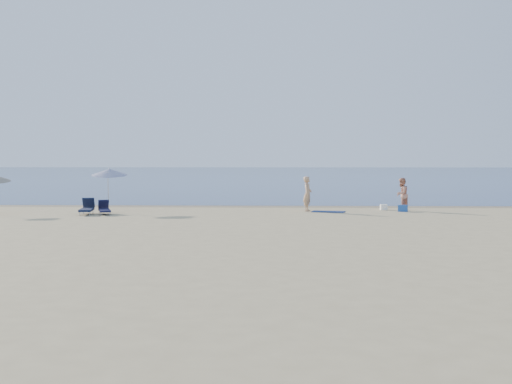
# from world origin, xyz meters

# --- Properties ---
(ground) EXTENTS (160.00, 160.00, 0.00)m
(ground) POSITION_xyz_m (0.00, 0.00, 0.00)
(ground) COLOR tan
(ground) RESTS_ON ground
(sea) EXTENTS (240.00, 160.00, 0.01)m
(sea) POSITION_xyz_m (0.00, 100.00, 0.00)
(sea) COLOR #0D204F
(sea) RESTS_ON ground
(wet_sand_strip) EXTENTS (240.00, 1.60, 0.00)m
(wet_sand_strip) POSITION_xyz_m (0.00, 19.40, 0.00)
(wet_sand_strip) COLOR #847254
(wet_sand_strip) RESTS_ON ground
(person_left) EXTENTS (0.57, 0.74, 1.80)m
(person_left) POSITION_xyz_m (1.77, 16.20, 0.90)
(person_left) COLOR tan
(person_left) RESTS_ON ground
(person_right) EXTENTS (1.02, 1.06, 1.71)m
(person_right) POSITION_xyz_m (6.70, 16.78, 0.86)
(person_right) COLOR tan
(person_right) RESTS_ON ground
(beach_towel) EXTENTS (1.82, 1.26, 0.03)m
(beach_towel) POSITION_xyz_m (2.82, 15.82, 0.01)
(beach_towel) COLOR #0F1E4C
(beach_towel) RESTS_ON ground
(white_bag) EXTENTS (0.37, 0.32, 0.30)m
(white_bag) POSITION_xyz_m (5.83, 17.13, 0.15)
(white_bag) COLOR white
(white_bag) RESTS_ON ground
(blue_cooler) EXTENTS (0.56, 0.46, 0.34)m
(blue_cooler) POSITION_xyz_m (6.65, 16.14, 0.17)
(blue_cooler) COLOR #1F50A9
(blue_cooler) RESTS_ON ground
(umbrella_near) EXTENTS (2.08, 2.11, 2.35)m
(umbrella_near) POSITION_xyz_m (-8.34, 15.54, 2.03)
(umbrella_near) COLOR silver
(umbrella_near) RESTS_ON ground
(lounger_left) EXTENTS (0.99, 1.64, 0.69)m
(lounger_left) POSITION_xyz_m (-8.21, 14.01, 0.25)
(lounger_left) COLOR #141537
(lounger_left) RESTS_ON ground
(lounger_right) EXTENTS (0.85, 1.83, 0.78)m
(lounger_right) POSITION_xyz_m (-9.07, 14.02, 0.28)
(lounger_right) COLOR #141C37
(lounger_right) RESTS_ON ground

